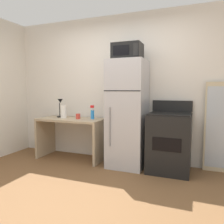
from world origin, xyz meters
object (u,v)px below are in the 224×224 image
desk_lamp (60,105)px  microwave (127,52)px  coffee_mug (78,116)px  paper_towel_roll (64,112)px  desk (71,130)px  leaning_mirror (220,127)px  refrigerator (127,114)px  spray_bottle (92,114)px  oven_range (169,142)px

desk_lamp → microwave: microwave is taller
coffee_mug → paper_towel_roll: bearing=178.2°
desk → coffee_mug: bearing=-6.7°
microwave → leaning_mirror: size_ratio=0.33×
desk → refrigerator: bearing=-0.7°
leaning_mirror → spray_bottle: bearing=-175.0°
spray_bottle → refrigerator: bearing=-6.3°
paper_towel_roll → oven_range: oven_range is taller
spray_bottle → desk: bearing=-171.3°
oven_range → spray_bottle: bearing=176.9°
microwave → oven_range: 1.57m
desk → microwave: bearing=-1.8°
spray_bottle → coffee_mug: size_ratio=2.62×
oven_range → desk: bearing=179.6°
spray_bottle → paper_towel_roll: (-0.56, -0.07, 0.02)m
desk_lamp → microwave: (1.37, -0.10, 0.89)m
paper_towel_roll → oven_range: 1.97m
oven_range → leaning_mirror: size_ratio=0.79×
microwave → oven_range: size_ratio=0.42×
desk_lamp → spray_bottle: 0.70m
desk → oven_range: (1.77, -0.01, -0.06)m
oven_range → refrigerator: bearing=-179.9°
spray_bottle → oven_range: bearing=-3.1°
spray_bottle → paper_towel_roll: 0.57m
spray_bottle → leaning_mirror: size_ratio=0.18×
desk → paper_towel_roll: size_ratio=5.11×
spray_bottle → microwave: 1.24m
microwave → desk: bearing=178.2°
desk_lamp → paper_towel_roll: (0.12, -0.08, -0.12)m
refrigerator → microwave: size_ratio=3.81×
refrigerator → oven_range: 0.80m
desk_lamp → coffee_mug: desk_lamp is taller
paper_towel_roll → refrigerator: 1.25m
desk → desk_lamp: 0.54m
oven_range → leaning_mirror: (0.72, 0.26, 0.23)m
desk_lamp → coffee_mug: bearing=-11.1°
oven_range → desk_lamp: bearing=177.8°
coffee_mug → refrigerator: (0.93, 0.01, 0.08)m
desk_lamp → refrigerator: (1.37, -0.08, -0.11)m
refrigerator → oven_range: (0.68, 0.00, -0.41)m
microwave → spray_bottle: bearing=172.0°
microwave → oven_range: bearing=1.8°
paper_towel_roll → leaning_mirror: (2.65, 0.25, -0.17)m
coffee_mug → microwave: size_ratio=0.21×
desk → microwave: microwave is taller
desk → leaning_mirror: (2.49, 0.24, 0.17)m
paper_towel_roll → refrigerator: bearing=-0.2°
desk → oven_range: bearing=-0.4°
desk → leaning_mirror: 2.51m
desk_lamp → oven_range: (2.06, -0.08, -0.52)m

